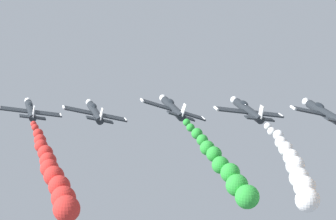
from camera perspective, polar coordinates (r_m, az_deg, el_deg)
The scene contains 8 objects.
airplane_lead at distance 112.70m, azimuth -10.63°, elevation 0.02°, with size 9.44×10.35×2.96m.
smoke_trail_lead at distance 90.25m, azimuth -8.67°, elevation -5.49°, with size 3.95×25.00×5.70m.
airplane_left_inner at distance 106.28m, azimuth -5.69°, elevation -0.15°, with size 9.30×10.35×3.28m.
airplane_right_inner at distance 100.30m, azimuth 0.37°, elevation 0.17°, with size 9.09×10.35×3.67m.
smoke_trail_right_inner at distance 83.39m, azimuth 4.67°, elevation -4.87°, with size 3.93×18.81×5.41m.
airplane_left_outer at distance 97.43m, azimuth 6.21°, elevation -0.00°, with size 9.48×10.35×2.86m.
smoke_trail_left_outer at distance 81.43m, azimuth 10.03°, elevation -4.97°, with size 3.65×17.48×5.09m.
airplane_right_outer at distance 94.14m, azimuth 12.03°, elevation -0.19°, with size 9.33×10.35×3.22m.
Camera 1 is at (-24.22, -94.27, 114.42)m, focal length 78.55 mm.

